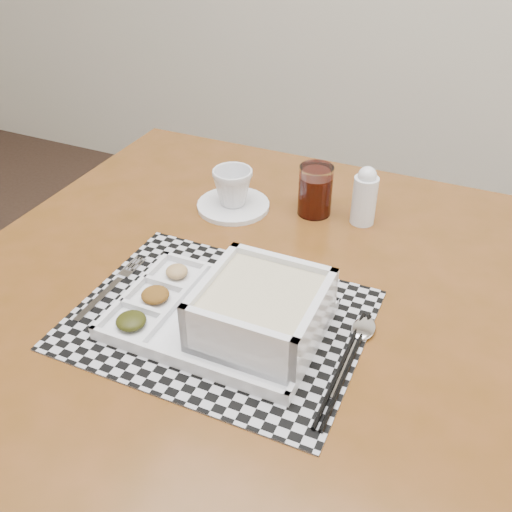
# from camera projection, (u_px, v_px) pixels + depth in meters

# --- Properties ---
(dining_table) EXTENTS (1.03, 1.03, 0.76)m
(dining_table) POSITION_uv_depth(u_px,v_px,m) (248.00, 317.00, 1.02)
(dining_table) COLOR #51300E
(dining_table) RESTS_ON ground
(placemat) EXTENTS (0.45, 0.35, 0.00)m
(placemat) POSITION_uv_depth(u_px,v_px,m) (219.00, 319.00, 0.90)
(placemat) COLOR #A4A4AB
(placemat) RESTS_ON dining_table
(serving_tray) EXTENTS (0.32, 0.22, 0.09)m
(serving_tray) POSITION_uv_depth(u_px,v_px,m) (248.00, 314.00, 0.85)
(serving_tray) COLOR silver
(serving_tray) RESTS_ON placemat
(fork) EXTENTS (0.02, 0.19, 0.00)m
(fork) POSITION_uv_depth(u_px,v_px,m) (113.00, 286.00, 0.96)
(fork) COLOR silver
(fork) RESTS_ON placemat
(spoon) EXTENTS (0.04, 0.18, 0.01)m
(spoon) POSITION_uv_depth(u_px,v_px,m) (361.00, 334.00, 0.86)
(spoon) COLOR silver
(spoon) RESTS_ON placemat
(chopsticks) EXTENTS (0.02, 0.24, 0.01)m
(chopsticks) POSITION_uv_depth(u_px,v_px,m) (344.00, 366.00, 0.81)
(chopsticks) COLOR black
(chopsticks) RESTS_ON placemat
(saucer) EXTENTS (0.15, 0.15, 0.01)m
(saucer) POSITION_uv_depth(u_px,v_px,m) (233.00, 205.00, 1.18)
(saucer) COLOR silver
(saucer) RESTS_ON dining_table
(cup) EXTENTS (0.09, 0.09, 0.08)m
(cup) POSITION_uv_depth(u_px,v_px,m) (233.00, 187.00, 1.16)
(cup) COLOR silver
(cup) RESTS_ON saucer
(juice_glass) EXTENTS (0.07, 0.07, 0.10)m
(juice_glass) POSITION_uv_depth(u_px,v_px,m) (315.00, 192.00, 1.14)
(juice_glass) COLOR white
(juice_glass) RESTS_ON dining_table
(creamer_bottle) EXTENTS (0.05, 0.05, 0.12)m
(creamer_bottle) POSITION_uv_depth(u_px,v_px,m) (365.00, 196.00, 1.10)
(creamer_bottle) COLOR silver
(creamer_bottle) RESTS_ON dining_table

